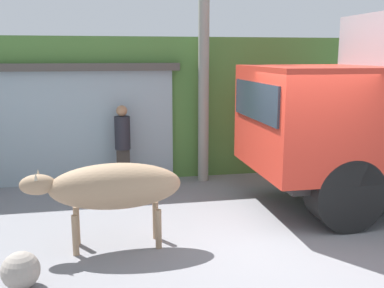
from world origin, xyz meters
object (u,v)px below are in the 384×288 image
object	(u,v)px
pedestrian_on_hill	(123,142)
roadside_rock	(21,270)
utility_pole	(204,45)
brown_cow	(112,187)

from	to	relation	value
pedestrian_on_hill	roadside_rock	xyz separation A→B (m)	(-1.43, -4.14, -0.73)
pedestrian_on_hill	utility_pole	xyz separation A→B (m)	(1.77, 0.07, 2.00)
brown_cow	pedestrian_on_hill	xyz separation A→B (m)	(0.29, 3.14, 0.05)
utility_pole	roadside_rock	size ratio (longest dim) A/B	12.38
brown_cow	utility_pole	distance (m)	4.33
brown_cow	roadside_rock	distance (m)	1.66
roadside_rock	utility_pole	bearing A→B (deg)	52.77
utility_pole	brown_cow	bearing A→B (deg)	-122.76
utility_pole	pedestrian_on_hill	bearing A→B (deg)	-177.83
brown_cow	pedestrian_on_hill	bearing A→B (deg)	82.69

